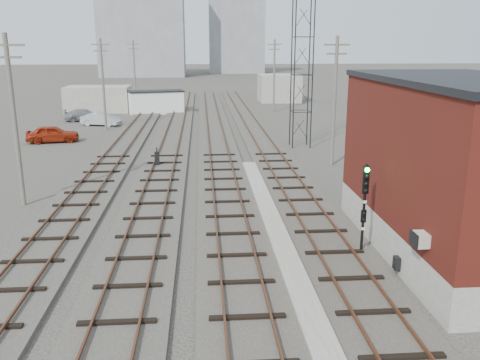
{
  "coord_description": "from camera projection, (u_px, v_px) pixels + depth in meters",
  "views": [
    {
      "loc": [
        -2.8,
        -7.07,
        8.45
      ],
      "look_at": [
        -1.03,
        16.13,
        2.2
      ],
      "focal_mm": 38.0,
      "sensor_mm": 36.0,
      "label": 1
    }
  ],
  "objects": [
    {
      "name": "lattice_tower",
      "position": [
        302.0,
        56.0,
        41.37
      ],
      "size": [
        1.6,
        1.6,
        15.0
      ],
      "color": "black",
      "rests_on": "ground"
    },
    {
      "name": "utility_pole_right_a",
      "position": [
        335.0,
        98.0,
        35.4
      ],
      "size": [
        1.8,
        0.24,
        9.0
      ],
      "color": "#595147",
      "rests_on": "ground"
    },
    {
      "name": "signal_mast",
      "position": [
        364.0,
        203.0,
        20.49
      ],
      "size": [
        0.4,
        0.41,
        3.82
      ],
      "color": "gray",
      "rests_on": "ground"
    },
    {
      "name": "track_right",
      "position": [
        259.0,
        137.0,
        46.92
      ],
      "size": [
        3.2,
        90.0,
        0.39
      ],
      "color": "#332D28",
      "rests_on": "ground"
    },
    {
      "name": "shed_left",
      "position": [
        99.0,
        99.0,
        65.4
      ],
      "size": [
        8.0,
        5.0,
        3.2
      ],
      "primitive_type": "cube",
      "color": "gray",
      "rests_on": "ground"
    },
    {
      "name": "track_mid_right",
      "position": [
        216.0,
        138.0,
        46.62
      ],
      "size": [
        3.2,
        90.0,
        0.39
      ],
      "color": "#332D28",
      "rests_on": "ground"
    },
    {
      "name": "apartment_right",
      "position": [
        236.0,
        28.0,
        150.87
      ],
      "size": [
        16.0,
        12.0,
        26.0
      ],
      "primitive_type": "cube",
      "color": "gray",
      "rests_on": "ground"
    },
    {
      "name": "track_mid_left",
      "position": [
        172.0,
        138.0,
        46.33
      ],
      "size": [
        3.2,
        90.0,
        0.39
      ],
      "color": "#332D28",
      "rests_on": "ground"
    },
    {
      "name": "car_red",
      "position": [
        53.0,
        134.0,
        44.89
      ],
      "size": [
        4.72,
        2.57,
        1.52
      ],
      "primitive_type": "imported",
      "rotation": [
        0.0,
        0.0,
        1.75
      ],
      "color": "#98230D",
      "rests_on": "ground"
    },
    {
      "name": "apartment_left",
      "position": [
        142.0,
        18.0,
        134.0
      ],
      "size": [
        22.0,
        14.0,
        30.0
      ],
      "primitive_type": "cube",
      "color": "gray",
      "rests_on": "ground"
    },
    {
      "name": "brick_building",
      "position": [
        459.0,
        168.0,
        20.37
      ],
      "size": [
        6.54,
        12.2,
        7.22
      ],
      "color": "gray",
      "rests_on": "ground"
    },
    {
      "name": "platform_curb",
      "position": [
        278.0,
        236.0,
        22.69
      ],
      "size": [
        0.9,
        28.0,
        0.26
      ],
      "primitive_type": "cube",
      "color": "gray",
      "rests_on": "ground"
    },
    {
      "name": "site_trailer",
      "position": [
        156.0,
        102.0,
        63.44
      ],
      "size": [
        7.26,
        4.51,
        2.84
      ],
      "rotation": [
        0.0,
        0.0,
        0.25
      ],
      "color": "white",
      "rests_on": "ground"
    },
    {
      "name": "ground",
      "position": [
        223.0,
        110.0,
        66.98
      ],
      "size": [
        320.0,
        320.0,
        0.0
      ],
      "primitive_type": "plane",
      "color": "#282621",
      "rests_on": "ground"
    },
    {
      "name": "car_grey",
      "position": [
        85.0,
        115.0,
        57.52
      ],
      "size": [
        4.86,
        2.78,
        1.33
      ],
      "primitive_type": "imported",
      "rotation": [
        0.0,
        0.0,
        1.78
      ],
      "color": "gray",
      "rests_on": "ground"
    },
    {
      "name": "shed_right",
      "position": [
        279.0,
        88.0,
        76.75
      ],
      "size": [
        6.0,
        6.0,
        4.0
      ],
      "primitive_type": "cube",
      "color": "gray",
      "rests_on": "ground"
    },
    {
      "name": "utility_pole_left_b",
      "position": [
        103.0,
        82.0,
        50.38
      ],
      "size": [
        1.8,
        0.24,
        9.0
      ],
      "color": "#595147",
      "rests_on": "ground"
    },
    {
      "name": "utility_pole_right_b",
      "position": [
        274.0,
        74.0,
        64.29
      ],
      "size": [
        1.8,
        0.24,
        9.0
      ],
      "color": "#595147",
      "rests_on": "ground"
    },
    {
      "name": "utility_pole_left_c",
      "position": [
        134.0,
        70.0,
        74.45
      ],
      "size": [
        1.8,
        0.24,
        9.0
      ],
      "color": "#595147",
      "rests_on": "ground"
    },
    {
      "name": "switch_stand",
      "position": [
        157.0,
        159.0,
        35.72
      ],
      "size": [
        0.36,
        0.36,
        1.35
      ],
      "rotation": [
        0.0,
        0.0,
        0.19
      ],
      "color": "black",
      "rests_on": "ground"
    },
    {
      "name": "car_silver",
      "position": [
        101.0,
        119.0,
        54.13
      ],
      "size": [
        4.4,
        2.5,
        1.37
      ],
      "primitive_type": "imported",
      "rotation": [
        0.0,
        0.0,
        1.3
      ],
      "color": "#AFB3B7",
      "rests_on": "ground"
    },
    {
      "name": "utility_pole_left_a",
      "position": [
        14.0,
        117.0,
        26.3
      ],
      "size": [
        1.8,
        0.24,
        9.0
      ],
      "color": "#595147",
      "rests_on": "ground"
    },
    {
      "name": "track_left",
      "position": [
        128.0,
        139.0,
        46.04
      ],
      "size": [
        3.2,
        90.0,
        0.39
      ],
      "color": "#332D28",
      "rests_on": "ground"
    }
  ]
}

